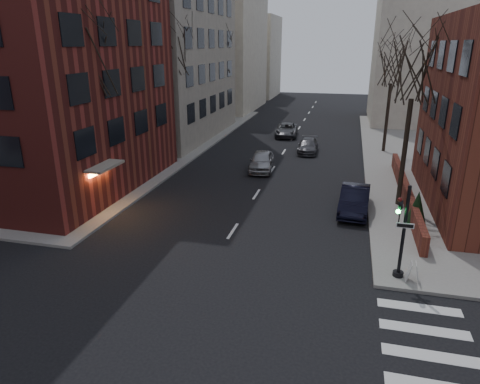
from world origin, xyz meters
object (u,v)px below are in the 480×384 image
parked_sedan (355,200)px  tree_left_a (88,61)px  car_lane_silver (262,161)px  sandwich_board (413,272)px  traffic_signal (401,238)px  car_lane_far (286,130)px  tree_right_b (393,66)px  car_lane_gray (308,146)px  streetlamp_near (162,115)px  tree_left_b (172,50)px  tree_right_a (415,70)px  streetlamp_far (231,89)px  tree_left_c (221,56)px  evergreen_shrub (417,207)px

parked_sedan → tree_left_a: bearing=-167.5°
car_lane_silver → sandwich_board: car_lane_silver is taller
traffic_signal → car_lane_far: 29.36m
parked_sedan → sandwich_board: parked_sedan is taller
tree_left_a → tree_right_b: 25.19m
tree_left_a → car_lane_gray: bearing=56.1°
streetlamp_near → tree_left_b: bearing=98.5°
tree_right_a → parked_sedan: (-2.60, -1.65, -7.27)m
tree_right_b → traffic_signal: bearing=-92.1°
tree_left_a → tree_left_b: (0.00, 12.00, 0.44)m
car_lane_silver → tree_left_a: bearing=-135.2°
streetlamp_far → car_lane_gray: streetlamp_far is taller
tree_left_b → tree_left_c: 14.03m
tree_left_a → tree_right_b: tree_left_a is taller
traffic_signal → car_lane_silver: size_ratio=0.91×
streetlamp_far → sandwich_board: size_ratio=7.77×
car_lane_silver → car_lane_gray: 7.29m
car_lane_gray → sandwich_board: 22.49m
car_lane_gray → tree_left_c: bearing=137.2°
tree_left_c → streetlamp_near: (0.60, -18.00, -3.79)m
tree_left_a → car_lane_silver: (8.00, 9.64, -7.73)m
tree_right_b → evergreen_shrub: 18.11m
parked_sedan → evergreen_shrub: bearing=-17.4°
tree_right_b → streetlamp_far: 20.01m
car_lane_gray → car_lane_far: car_lane_far is taller
tree_right_a → streetlamp_near: tree_right_a is taller
tree_left_b → sandwich_board: 25.84m
sandwich_board → car_lane_silver: bearing=125.3°
tree_left_c → tree_right_a: same height
parked_sedan → tree_right_b: bearing=84.2°
tree_left_a → tree_right_a: size_ratio=1.06×
parked_sedan → car_lane_gray: size_ratio=1.10×
streetlamp_near → car_lane_far: 17.10m
tree_right_a → evergreen_shrub: tree_right_a is taller
tree_right_a → streetlamp_far: size_ratio=1.55×
car_lane_far → evergreen_shrub: evergreen_shrub is taller
tree_right_b → car_lane_silver: (-9.60, -8.36, -6.84)m
tree_left_c → sandwich_board: 36.51m
car_lane_gray → car_lane_far: bearing=112.5°
tree_left_b → tree_right_b: 18.64m
traffic_signal → car_lane_far: size_ratio=0.83×
tree_right_a → car_lane_silver: bearing=149.6°
tree_left_a → tree_left_c: size_ratio=1.06×
tree_left_a → streetlamp_near: bearing=85.7°
car_lane_gray → evergreen_shrub: (7.29, -15.19, 0.46)m
evergreen_shrub → tree_left_a: bearing=-176.5°
tree_left_c → evergreen_shrub: size_ratio=5.29×
parked_sedan → car_lane_silver: size_ratio=1.06×
tree_left_b → parked_sedan: 19.61m
tree_left_b → car_lane_far: bearing=54.0°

